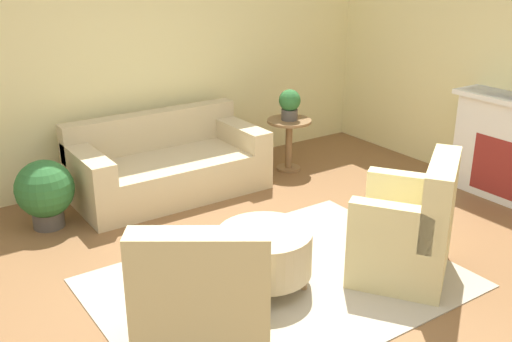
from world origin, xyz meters
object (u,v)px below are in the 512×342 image
side_table (289,136)px  potted_plant_floor (45,191)px  armchair_left (204,307)px  ottoman_table (265,252)px  couch (167,166)px  armchair_right (410,231)px  potted_plant_on_side_table (290,103)px

side_table → potted_plant_floor: (-2.81, 0.05, -0.05)m
armchair_left → potted_plant_floor: (-0.26, 2.52, -0.02)m
armchair_left → ottoman_table: size_ratio=1.49×
ottoman_table → potted_plant_floor: bearing=118.1°
couch → armchair_right: 2.78m
armchair_right → potted_plant_on_side_table: bearing=74.7°
ottoman_table → potted_plant_floor: (-1.08, 2.02, 0.06)m
armchair_right → ottoman_table: (-1.06, 0.50, -0.09)m
couch → side_table: couch is taller
armchair_right → potted_plant_floor: armchair_right is taller
side_table → potted_plant_on_side_table: (0.00, 0.00, 0.39)m
ottoman_table → side_table: bearing=48.7°
couch → armchair_left: size_ratio=1.84×
armchair_right → side_table: armchair_right is taller
armchair_left → ottoman_table: (0.82, 0.50, -0.09)m
armchair_left → ottoman_table: bearing=31.2°
armchair_right → potted_plant_on_side_table: 2.59m
armchair_left → potted_plant_floor: bearing=95.9°
potted_plant_on_side_table → couch: bearing=172.8°
couch → armchair_left: bearing=-111.8°
side_table → potted_plant_floor: size_ratio=0.93×
armchair_right → ottoman_table: size_ratio=1.49×
ottoman_table → side_table: size_ratio=1.19×
ottoman_table → armchair_right: bearing=-25.2°
side_table → potted_plant_on_side_table: size_ratio=1.72×
couch → armchair_left: 2.86m
ottoman_table → potted_plant_on_side_table: potted_plant_on_side_table is taller
armchair_right → ottoman_table: bearing=154.8°
couch → side_table: 1.51m
side_table → potted_plant_floor: bearing=178.9°
armchair_right → potted_plant_on_side_table: (0.68, 2.47, 0.42)m
potted_plant_floor → ottoman_table: bearing=-61.9°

